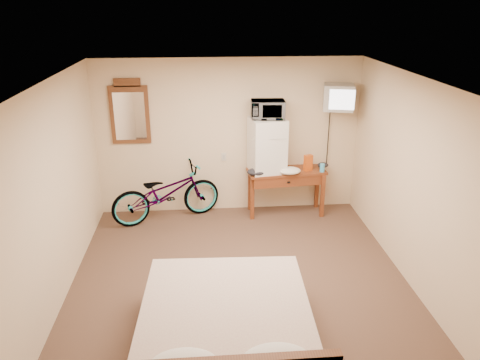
% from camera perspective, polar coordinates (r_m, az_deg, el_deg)
% --- Properties ---
extents(room, '(4.60, 4.64, 2.50)m').
position_cam_1_polar(room, '(5.36, 0.05, -1.49)').
color(room, '#4D3426').
rests_on(room, ground).
extents(desk, '(1.28, 0.59, 0.75)m').
position_cam_1_polar(desk, '(7.56, 5.69, 0.17)').
color(desk, brown).
rests_on(desk, floor).
extents(mini_fridge, '(0.60, 0.58, 0.85)m').
position_cam_1_polar(mini_fridge, '(7.36, 3.31, 4.27)').
color(mini_fridge, white).
rests_on(mini_fridge, desk).
extents(microwave, '(0.52, 0.37, 0.28)m').
position_cam_1_polar(microwave, '(7.22, 3.41, 8.58)').
color(microwave, white).
rests_on(microwave, mini_fridge).
extents(snack_bag, '(0.15, 0.12, 0.26)m').
position_cam_1_polar(snack_bag, '(7.53, 8.31, 2.09)').
color(snack_bag, '#CD4E12').
rests_on(snack_bag, desk).
extents(blue_cup, '(0.08, 0.08, 0.13)m').
position_cam_1_polar(blue_cup, '(7.53, 9.99, 1.47)').
color(blue_cup, '#45B1EB').
rests_on(blue_cup, desk).
extents(cloth_cream, '(0.35, 0.27, 0.11)m').
position_cam_1_polar(cloth_cream, '(7.37, 6.06, 1.14)').
color(cloth_cream, white).
rests_on(cloth_cream, desk).
extents(cloth_dark_a, '(0.30, 0.22, 0.11)m').
position_cam_1_polar(cloth_dark_a, '(7.28, 2.03, 1.01)').
color(cloth_dark_a, black).
rests_on(cloth_dark_a, desk).
extents(cloth_dark_b, '(0.18, 0.15, 0.08)m').
position_cam_1_polar(cloth_dark_b, '(7.74, 10.07, 1.81)').
color(cloth_dark_b, black).
rests_on(cloth_dark_b, desk).
extents(crt_television, '(0.52, 0.61, 0.39)m').
position_cam_1_polar(crt_television, '(7.39, 11.91, 9.84)').
color(crt_television, black).
rests_on(crt_television, room).
extents(wall_mirror, '(0.60, 0.04, 1.01)m').
position_cam_1_polar(wall_mirror, '(7.47, -13.31, 8.00)').
color(wall_mirror, brown).
rests_on(wall_mirror, room).
extents(bicycle, '(1.85, 1.16, 0.92)m').
position_cam_1_polar(bicycle, '(7.47, -8.97, -1.56)').
color(bicycle, black).
rests_on(bicycle, floor).
extents(bed, '(1.74, 2.26, 0.90)m').
position_cam_1_polar(bed, '(4.68, -1.65, -19.14)').
color(bed, brown).
rests_on(bed, floor).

